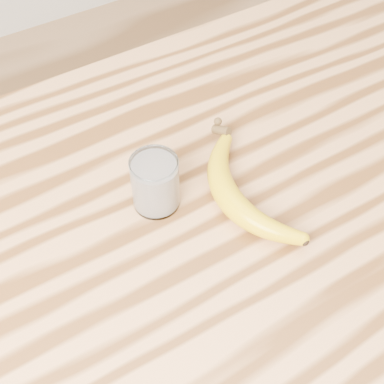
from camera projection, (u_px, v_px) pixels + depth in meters
table at (253, 215)px, 0.98m from camera, size 1.20×0.80×0.90m
smoothie_glass at (155, 183)px, 0.80m from camera, size 0.07×0.07×0.09m
banana at (228, 198)px, 0.81m from camera, size 0.15×0.35×0.04m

